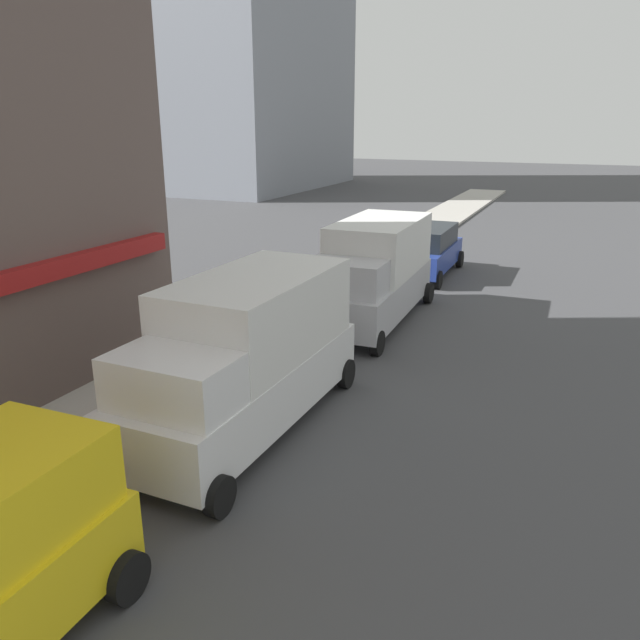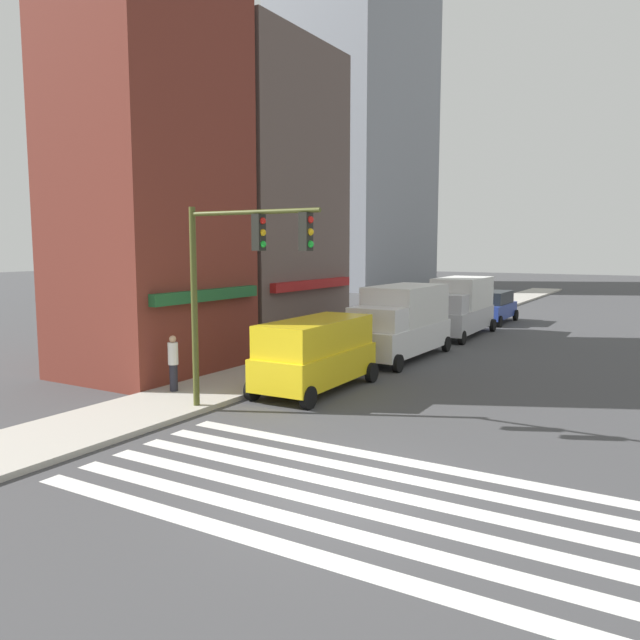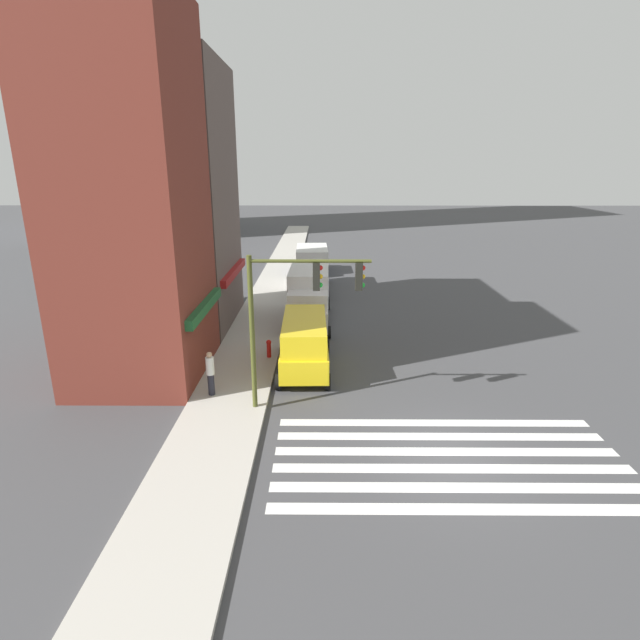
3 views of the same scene
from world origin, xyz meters
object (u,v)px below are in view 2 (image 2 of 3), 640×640
at_px(van_yellow, 316,352).
at_px(fire_hydrant, 291,362).
at_px(traffic_signal, 238,266).
at_px(box_truck_white, 401,321).
at_px(box_truck_silver, 459,306).
at_px(suv_blue, 493,306).
at_px(pedestrian_white_shirt, 173,362).

bearing_deg(van_yellow, fire_hydrant, 55.88).
distance_m(traffic_signal, box_truck_white, 11.05).
distance_m(box_truck_silver, suv_blue, 6.50).
xyz_separation_m(traffic_signal, suv_blue, (24.86, -0.13, -3.15)).
height_order(box_truck_silver, pedestrian_white_shirt, box_truck_silver).
height_order(van_yellow, pedestrian_white_shirt, van_yellow).
bearing_deg(box_truck_white, traffic_signal, -179.89).
height_order(suv_blue, fire_hydrant, suv_blue).
bearing_deg(suv_blue, fire_hydrant, 174.51).
relative_size(box_truck_silver, fire_hydrant, 7.44).
distance_m(pedestrian_white_shirt, fire_hydrant, 4.38).
relative_size(traffic_signal, van_yellow, 1.15).
bearing_deg(suv_blue, box_truck_silver, 179.38).
relative_size(van_yellow, pedestrian_white_shirt, 2.85).
height_order(traffic_signal, box_truck_silver, traffic_signal).
xyz_separation_m(box_truck_white, pedestrian_white_shirt, (-9.76, 3.52, -0.51)).
distance_m(van_yellow, box_truck_silver, 14.54).
distance_m(box_truck_white, suv_blue, 14.14).
distance_m(traffic_signal, van_yellow, 4.82).
bearing_deg(van_yellow, suv_blue, -1.35).
bearing_deg(fire_hydrant, box_truck_silver, -7.21).
distance_m(box_truck_silver, fire_hydrant, 13.59).
xyz_separation_m(van_yellow, pedestrian_white_shirt, (-2.87, 3.52, -0.21)).
xyz_separation_m(suv_blue, fire_hydrant, (-19.92, 1.70, -0.42)).
distance_m(suv_blue, fire_hydrant, 20.00).
relative_size(van_yellow, box_truck_white, 0.81).
distance_m(van_yellow, box_truck_white, 6.90).
relative_size(traffic_signal, pedestrian_white_shirt, 3.27).
distance_m(box_truck_white, box_truck_silver, 7.65).
xyz_separation_m(traffic_signal, pedestrian_white_shirt, (0.97, 3.39, -3.11)).
bearing_deg(box_truck_white, box_truck_silver, 0.82).
height_order(box_truck_white, fire_hydrant, box_truck_white).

